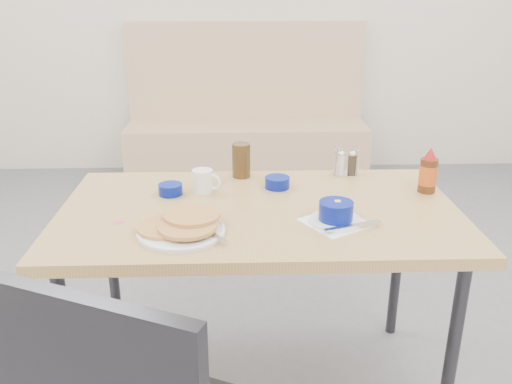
{
  "coord_description": "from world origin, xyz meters",
  "views": [
    {
      "loc": [
        -0.07,
        -1.51,
        1.5
      ],
      "look_at": [
        -0.01,
        0.25,
        0.82
      ],
      "focal_mm": 38.0,
      "sensor_mm": 36.0,
      "label": 1
    }
  ],
  "objects_px": {
    "condiment_caddy": "(346,165)",
    "coffee_mug": "(204,181)",
    "amber_tumbler": "(241,160)",
    "syrup_bottle": "(428,173)",
    "dining_table": "(259,224)",
    "grits_setting": "(336,214)",
    "booth_bench": "(247,134)",
    "butter_bowl": "(277,182)",
    "pancake_plate": "(182,227)",
    "creamer_bowl": "(171,189)"
  },
  "relations": [
    {
      "from": "dining_table",
      "to": "grits_setting",
      "type": "xyz_separation_m",
      "value": [
        0.25,
        -0.14,
        0.09
      ]
    },
    {
      "from": "coffee_mug",
      "to": "creamer_bowl",
      "type": "xyz_separation_m",
      "value": [
        -0.12,
        -0.02,
        -0.02
      ]
    },
    {
      "from": "pancake_plate",
      "to": "creamer_bowl",
      "type": "relative_size",
      "value": 3.19
    },
    {
      "from": "amber_tumbler",
      "to": "dining_table",
      "type": "bearing_deg",
      "value": -79.83
    },
    {
      "from": "coffee_mug",
      "to": "condiment_caddy",
      "type": "relative_size",
      "value": 0.91
    },
    {
      "from": "amber_tumbler",
      "to": "butter_bowl",
      "type": "bearing_deg",
      "value": -44.4
    },
    {
      "from": "condiment_caddy",
      "to": "coffee_mug",
      "type": "bearing_deg",
      "value": -164.38
    },
    {
      "from": "coffee_mug",
      "to": "grits_setting",
      "type": "relative_size",
      "value": 0.4
    },
    {
      "from": "booth_bench",
      "to": "butter_bowl",
      "type": "height_order",
      "value": "booth_bench"
    },
    {
      "from": "butter_bowl",
      "to": "amber_tumbler",
      "type": "height_order",
      "value": "amber_tumbler"
    },
    {
      "from": "dining_table",
      "to": "pancake_plate",
      "type": "height_order",
      "value": "pancake_plate"
    },
    {
      "from": "booth_bench",
      "to": "coffee_mug",
      "type": "xyz_separation_m",
      "value": [
        -0.2,
        -2.37,
        0.46
      ]
    },
    {
      "from": "booth_bench",
      "to": "syrup_bottle",
      "type": "distance_m",
      "value": 2.53
    },
    {
      "from": "coffee_mug",
      "to": "amber_tumbler",
      "type": "xyz_separation_m",
      "value": [
        0.14,
        0.17,
        0.02
      ]
    },
    {
      "from": "creamer_bowl",
      "to": "syrup_bottle",
      "type": "distance_m",
      "value": 0.97
    },
    {
      "from": "amber_tumbler",
      "to": "syrup_bottle",
      "type": "relative_size",
      "value": 0.8
    },
    {
      "from": "dining_table",
      "to": "creamer_bowl",
      "type": "distance_m",
      "value": 0.37
    },
    {
      "from": "pancake_plate",
      "to": "amber_tumbler",
      "type": "height_order",
      "value": "amber_tumbler"
    },
    {
      "from": "syrup_bottle",
      "to": "grits_setting",
      "type": "bearing_deg",
      "value": -144.79
    },
    {
      "from": "syrup_bottle",
      "to": "butter_bowl",
      "type": "bearing_deg",
      "value": 173.71
    },
    {
      "from": "booth_bench",
      "to": "amber_tumbler",
      "type": "xyz_separation_m",
      "value": [
        -0.06,
        -2.2,
        0.48
      ]
    },
    {
      "from": "butter_bowl",
      "to": "condiment_caddy",
      "type": "height_order",
      "value": "condiment_caddy"
    },
    {
      "from": "dining_table",
      "to": "coffee_mug",
      "type": "xyz_separation_m",
      "value": [
        -0.2,
        0.16,
        0.11
      ]
    },
    {
      "from": "butter_bowl",
      "to": "syrup_bottle",
      "type": "relative_size",
      "value": 0.55
    },
    {
      "from": "pancake_plate",
      "to": "syrup_bottle",
      "type": "bearing_deg",
      "value": 20.41
    },
    {
      "from": "grits_setting",
      "to": "condiment_caddy",
      "type": "distance_m",
      "value": 0.5
    },
    {
      "from": "grits_setting",
      "to": "dining_table",
      "type": "bearing_deg",
      "value": 150.3
    },
    {
      "from": "grits_setting",
      "to": "condiment_caddy",
      "type": "relative_size",
      "value": 2.24
    },
    {
      "from": "grits_setting",
      "to": "butter_bowl",
      "type": "bearing_deg",
      "value": 116.33
    },
    {
      "from": "amber_tumbler",
      "to": "syrup_bottle",
      "type": "bearing_deg",
      "value": -15.7
    },
    {
      "from": "booth_bench",
      "to": "amber_tumbler",
      "type": "height_order",
      "value": "booth_bench"
    },
    {
      "from": "creamer_bowl",
      "to": "amber_tumbler",
      "type": "xyz_separation_m",
      "value": [
        0.27,
        0.19,
        0.05
      ]
    },
    {
      "from": "grits_setting",
      "to": "creamer_bowl",
      "type": "bearing_deg",
      "value": 153.75
    },
    {
      "from": "butter_bowl",
      "to": "condiment_caddy",
      "type": "bearing_deg",
      "value": 25.49
    },
    {
      "from": "grits_setting",
      "to": "syrup_bottle",
      "type": "xyz_separation_m",
      "value": [
        0.39,
        0.28,
        0.04
      ]
    },
    {
      "from": "dining_table",
      "to": "amber_tumbler",
      "type": "relative_size",
      "value": 10.07
    },
    {
      "from": "booth_bench",
      "to": "condiment_caddy",
      "type": "xyz_separation_m",
      "value": [
        0.37,
        -2.19,
        0.45
      ]
    },
    {
      "from": "creamer_bowl",
      "to": "pancake_plate",
      "type": "bearing_deg",
      "value": -77.79
    },
    {
      "from": "booth_bench",
      "to": "dining_table",
      "type": "xyz_separation_m",
      "value": [
        0.0,
        -2.53,
        0.35
      ]
    },
    {
      "from": "dining_table",
      "to": "creamer_bowl",
      "type": "bearing_deg",
      "value": 156.5
    },
    {
      "from": "creamer_bowl",
      "to": "condiment_caddy",
      "type": "relative_size",
      "value": 0.74
    },
    {
      "from": "grits_setting",
      "to": "butter_bowl",
      "type": "distance_m",
      "value": 0.38
    },
    {
      "from": "pancake_plate",
      "to": "condiment_caddy",
      "type": "height_order",
      "value": "condiment_caddy"
    },
    {
      "from": "coffee_mug",
      "to": "grits_setting",
      "type": "height_order",
      "value": "coffee_mug"
    },
    {
      "from": "creamer_bowl",
      "to": "syrup_bottle",
      "type": "xyz_separation_m",
      "value": [
        0.97,
        -0.0,
        0.06
      ]
    },
    {
      "from": "butter_bowl",
      "to": "condiment_caddy",
      "type": "xyz_separation_m",
      "value": [
        0.29,
        0.14,
        0.02
      ]
    },
    {
      "from": "coffee_mug",
      "to": "creamer_bowl",
      "type": "bearing_deg",
      "value": -170.46
    },
    {
      "from": "dining_table",
      "to": "coffee_mug",
      "type": "distance_m",
      "value": 0.28
    },
    {
      "from": "coffee_mug",
      "to": "condiment_caddy",
      "type": "bearing_deg",
      "value": 17.13
    },
    {
      "from": "dining_table",
      "to": "grits_setting",
      "type": "height_order",
      "value": "grits_setting"
    }
  ]
}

